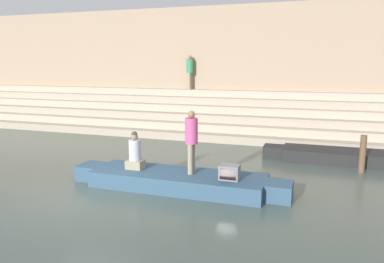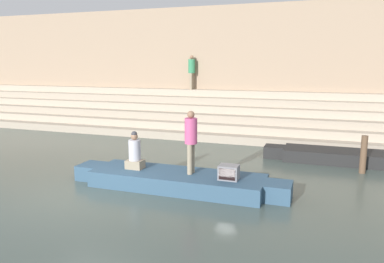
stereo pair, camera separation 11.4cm
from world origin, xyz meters
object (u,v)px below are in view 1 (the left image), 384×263
object	(u,v)px
rowboat_main	(177,180)
person_rowing	(135,154)
tv_set	(229,172)
person_on_steps	(190,70)
mooring_post	(363,154)
moored_boat_shore	(360,157)
person_standing	(191,138)

from	to	relation	value
rowboat_main	person_rowing	bearing A→B (deg)	177.27
tv_set	person_on_steps	bearing A→B (deg)	107.35
rowboat_main	person_on_steps	distance (m)	9.85
mooring_post	moored_boat_shore	bearing A→B (deg)	87.61
person_rowing	moored_boat_shore	world-z (taller)	person_rowing
person_rowing	tv_set	world-z (taller)	person_rowing
tv_set	mooring_post	world-z (taller)	mooring_post
tv_set	moored_boat_shore	bearing A→B (deg)	44.73
person_standing	person_rowing	distance (m)	1.69
rowboat_main	person_rowing	xyz separation A→B (m)	(-1.24, 0.01, 0.61)
person_standing	moored_boat_shore	xyz separation A→B (m)	(4.45, 4.15, -1.16)
person_standing	tv_set	xyz separation A→B (m)	(1.06, -0.19, -0.77)
person_rowing	person_on_steps	bearing A→B (deg)	96.31
person_rowing	mooring_post	bearing A→B (deg)	24.15
rowboat_main	person_rowing	world-z (taller)	person_rowing
person_on_steps	person_standing	bearing A→B (deg)	-117.61
tv_set	mooring_post	distance (m)	4.65
rowboat_main	person_rowing	size ratio (longest dim) A/B	5.69
rowboat_main	person_on_steps	bearing A→B (deg)	104.77
person_rowing	tv_set	distance (m)	2.68
rowboat_main	tv_set	bearing A→B (deg)	-6.35
moored_boat_shore	rowboat_main	bearing A→B (deg)	-139.39
person_standing	mooring_post	size ratio (longest dim) A/B	1.44
rowboat_main	mooring_post	distance (m)	5.72
tv_set	moored_boat_shore	xyz separation A→B (m)	(3.39, 4.34, -0.38)
person_standing	moored_boat_shore	distance (m)	6.20
rowboat_main	mooring_post	bearing A→B (deg)	31.05
person_on_steps	rowboat_main	bearing A→B (deg)	-119.85
rowboat_main	moored_boat_shore	distance (m)	6.41
person_rowing	moored_boat_shore	xyz separation A→B (m)	(6.06, 4.22, -0.62)
rowboat_main	mooring_post	size ratio (longest dim) A/B	5.14
person_standing	person_on_steps	bearing A→B (deg)	94.78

